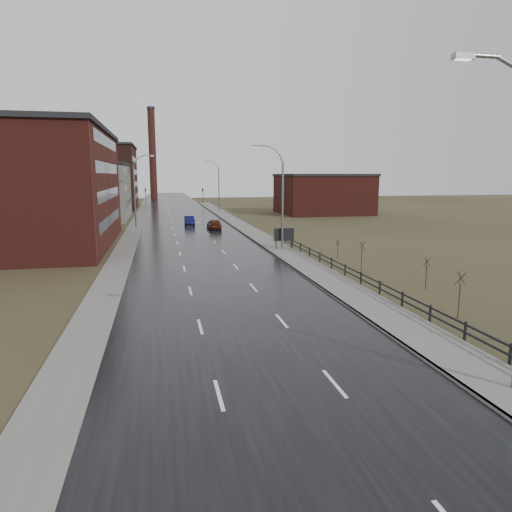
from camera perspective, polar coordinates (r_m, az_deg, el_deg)
name	(u,v)px	position (r m, az deg, el deg)	size (l,w,h in m)	color
ground	(312,451)	(15.03, 6.99, -23.02)	(320.00, 320.00, 0.00)	#2D2819
road	(188,228)	(72.46, -8.50, 3.48)	(14.00, 300.00, 0.06)	black
sidewalk_right	(283,251)	(49.27, 3.35, 0.58)	(3.20, 180.00, 0.18)	#595651
curb_right	(269,252)	(48.89, 1.63, 0.52)	(0.16, 180.00, 0.18)	slate
sidewalk_left	(134,229)	(72.44, -14.99, 3.27)	(2.40, 260.00, 0.12)	#595651
warehouse_near	(8,188)	(59.31, -28.58, 7.47)	(22.44, 28.56, 13.50)	#471914
warehouse_mid	(83,191)	(90.97, -20.79, 7.56)	(16.32, 20.40, 10.50)	slate
warehouse_far	(81,177)	(121.34, -21.08, 9.19)	(26.52, 24.48, 15.50)	#331611
building_right	(323,194)	(100.10, 8.36, 7.70)	(18.36, 16.32, 8.50)	#471914
smokestack	(152,153)	(162.05, -12.82, 12.39)	(2.70, 2.70, 30.70)	#331611
streetlight_right_mid	(280,197)	(49.59, 3.00, 7.33)	(3.36, 0.28, 11.35)	slate
streetlight_left	(136,191)	(74.00, -14.73, 7.91)	(3.36, 0.28, 11.35)	slate
streetlight_right_far	(218,186)	(102.69, -4.83, 8.71)	(3.36, 0.28, 11.35)	slate
guardrail	(365,279)	(34.32, 13.47, -2.80)	(0.10, 53.05, 1.10)	black
shrub_c	(460,293)	(28.70, 24.12, -4.30)	(0.66, 0.70, 2.83)	#382D23
shrub_d	(427,272)	(35.39, 20.54, -1.88)	(0.56, 0.59, 2.37)	#382D23
shrub_e	(362,256)	(39.89, 13.08, 0.05)	(0.63, 0.67, 2.69)	#382D23
shrub_f	(338,249)	(45.96, 10.19, 0.90)	(0.45, 0.47, 1.88)	#382D23
billboard	(284,235)	(50.48, 3.51, 2.62)	(2.27, 0.17, 2.44)	black
traffic_light_left	(145,188)	(131.98, -13.68, 8.21)	(0.58, 2.73, 5.30)	black
traffic_light_right	(203,188)	(132.49, -6.67, 8.43)	(0.58, 2.73, 5.30)	black
car_near	(189,221)	(75.66, -8.32, 4.33)	(1.64, 4.71, 1.55)	#0B0C3A
car_far	(214,224)	(70.17, -5.25, 3.96)	(1.87, 4.65, 1.59)	#41180A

